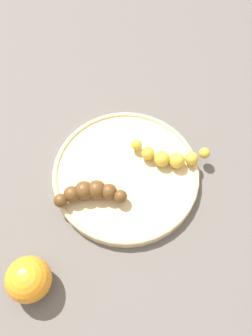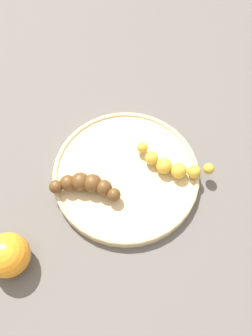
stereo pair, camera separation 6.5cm
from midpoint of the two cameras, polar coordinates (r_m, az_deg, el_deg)
ground_plane at (r=0.68m, az=2.71°, el=-1.72°), size 2.40×2.40×0.00m
fruit_bowl at (r=0.67m, az=2.75°, el=-1.28°), size 0.29×0.29×0.02m
banana_overripe at (r=0.63m, az=-3.85°, el=-3.14°), size 0.05×0.13×0.04m
banana_spotted at (r=0.66m, az=10.56°, el=0.16°), size 0.06×0.15×0.03m
orange_fruit at (r=0.61m, az=-16.32°, el=-14.14°), size 0.08×0.08×0.08m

